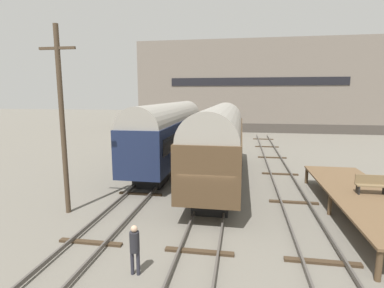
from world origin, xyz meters
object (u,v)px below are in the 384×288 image
at_px(person_worker, 135,245).
at_px(train_car_navy, 170,130).
at_px(train_car_brown, 219,139).
at_px(bench, 371,184).
at_px(utility_pole, 62,119).

bearing_deg(person_worker, train_car_navy, 99.29).
distance_m(train_car_navy, person_worker, 15.50).
distance_m(train_car_brown, bench, 9.15).
height_order(bench, utility_pole, utility_pole).
bearing_deg(train_car_brown, person_worker, -99.45).
bearing_deg(utility_pole, train_car_navy, 75.83).
bearing_deg(train_car_navy, person_worker, -80.71).
bearing_deg(utility_pole, bench, 7.33).
bearing_deg(utility_pole, person_worker, -41.15).
relative_size(train_car_navy, person_worker, 9.54).
height_order(train_car_navy, utility_pole, utility_pole).
bearing_deg(bench, train_car_navy, 143.83).
distance_m(train_car_brown, person_worker, 11.60).
relative_size(train_car_navy, utility_pole, 1.80).
distance_m(train_car_navy, utility_pole, 11.12).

